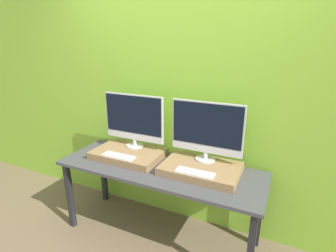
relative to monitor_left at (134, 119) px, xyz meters
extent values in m
cube|color=#8CC638|center=(0.37, 0.21, 0.20)|extent=(8.00, 0.04, 2.60)
cube|color=#47474C|center=(0.37, -0.18, -0.37)|extent=(1.87, 0.65, 0.03)
cube|color=#232328|center=(-0.50, -0.45, -0.74)|extent=(0.05, 0.05, 0.71)
cube|color=#232328|center=(-0.50, 0.08, -0.74)|extent=(0.05, 0.05, 0.71)
cube|color=#232328|center=(1.25, 0.08, -0.74)|extent=(0.05, 0.05, 0.71)
cube|color=#99754C|center=(0.00, -0.12, -0.32)|extent=(0.66, 0.44, 0.07)
cylinder|color=silver|center=(0.00, 0.00, -0.28)|extent=(0.18, 0.18, 0.01)
cylinder|color=silver|center=(0.00, 0.00, -0.24)|extent=(0.04, 0.04, 0.06)
cube|color=silver|center=(0.00, 0.00, 0.02)|extent=(0.64, 0.02, 0.46)
cube|color=black|center=(0.00, -0.01, 0.05)|extent=(0.61, 0.00, 0.37)
cube|color=silver|center=(0.00, -0.01, -0.18)|extent=(0.63, 0.00, 0.06)
cube|color=silver|center=(0.00, -0.28, -0.28)|extent=(0.32, 0.10, 0.01)
cube|color=silver|center=(0.00, -0.28, -0.27)|extent=(0.31, 0.09, 0.00)
cube|color=#99754C|center=(0.74, -0.12, -0.32)|extent=(0.66, 0.44, 0.07)
cylinder|color=silver|center=(0.74, 0.00, -0.28)|extent=(0.18, 0.18, 0.01)
cylinder|color=silver|center=(0.74, 0.00, -0.24)|extent=(0.04, 0.04, 0.06)
cube|color=silver|center=(0.74, 0.00, 0.02)|extent=(0.64, 0.02, 0.46)
cube|color=black|center=(0.74, -0.01, 0.05)|extent=(0.61, 0.00, 0.37)
cube|color=silver|center=(0.74, -0.01, -0.18)|extent=(0.63, 0.00, 0.06)
cube|color=silver|center=(0.74, -0.28, -0.28)|extent=(0.32, 0.10, 0.01)
cube|color=silver|center=(0.74, -0.28, -0.27)|extent=(0.31, 0.09, 0.00)
camera|label=1|loc=(1.35, -2.08, 0.73)|focal=28.00mm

